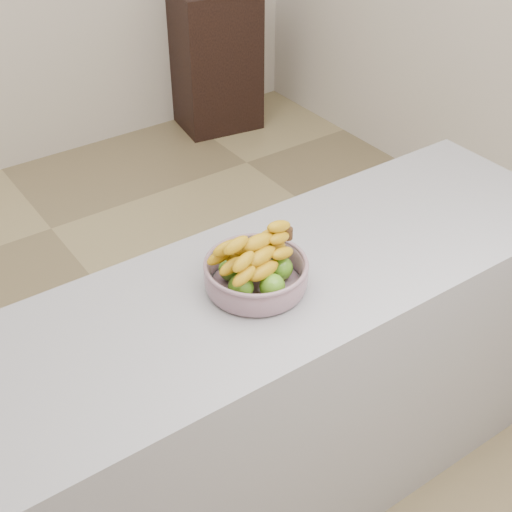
{
  "coord_description": "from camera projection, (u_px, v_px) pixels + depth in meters",
  "views": [
    {
      "loc": [
        -0.89,
        -1.89,
        2.07
      ],
      "look_at": [
        -0.05,
        -0.69,
        1.0
      ],
      "focal_mm": 50.0,
      "sensor_mm": 36.0,
      "label": 1
    }
  ],
  "objects": [
    {
      "name": "cabinet",
      "position": [
        216.0,
        60.0,
        4.45
      ],
      "size": [
        0.54,
        0.46,
        0.87
      ],
      "primitive_type": "cube",
      "rotation": [
        0.0,
        0.0,
        -0.16
      ],
      "color": "black",
      "rests_on": "ground"
    },
    {
      "name": "fruit_bowl",
      "position": [
        256.0,
        271.0,
        1.85
      ],
      "size": [
        0.27,
        0.27,
        0.16
      ],
      "rotation": [
        0.0,
        0.0,
        0.04
      ],
      "color": "#8F99AC",
      "rests_on": "counter"
    },
    {
      "name": "counter",
      "position": [
        269.0,
        396.0,
        2.16
      ],
      "size": [
        2.0,
        0.6,
        0.9
      ],
      "primitive_type": "cube",
      "color": "#9D9CA4",
      "rests_on": "ground"
    },
    {
      "name": "ground",
      "position": [
        168.0,
        368.0,
        2.89
      ],
      "size": [
        4.0,
        4.0,
        0.0
      ],
      "primitive_type": "plane",
      "color": "tan",
      "rests_on": "ground"
    }
  ]
}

